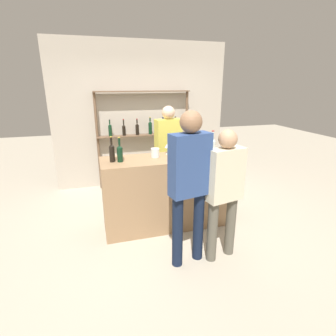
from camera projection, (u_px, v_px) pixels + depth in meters
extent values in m
plane|color=#B2A893|center=(168.00, 223.00, 3.96)|extent=(16.00, 16.00, 0.00)
cube|color=#997551|center=(168.00, 192.00, 3.80)|extent=(1.85, 0.61, 1.04)
cube|color=#B2A899|center=(142.00, 115.00, 5.26)|extent=(3.45, 0.12, 2.80)
cylinder|color=brown|center=(98.00, 142.00, 5.01)|extent=(0.05, 0.05, 1.88)
cylinder|color=brown|center=(186.00, 137.00, 5.48)|extent=(0.05, 0.05, 1.88)
cube|color=brown|center=(143.00, 91.00, 4.95)|extent=(1.85, 0.18, 0.02)
cube|color=brown|center=(144.00, 135.00, 5.21)|extent=(1.85, 0.18, 0.02)
cylinder|color=black|center=(110.00, 131.00, 5.01)|extent=(0.07, 0.07, 0.20)
cone|color=black|center=(110.00, 125.00, 4.97)|extent=(0.07, 0.07, 0.03)
cylinder|color=black|center=(110.00, 122.00, 4.95)|extent=(0.03, 0.03, 0.07)
cylinder|color=black|center=(109.00, 120.00, 4.94)|extent=(0.03, 0.03, 0.01)
cylinder|color=black|center=(124.00, 131.00, 5.08)|extent=(0.06, 0.06, 0.18)
cone|color=black|center=(124.00, 125.00, 5.05)|extent=(0.06, 0.06, 0.03)
cylinder|color=black|center=(123.00, 122.00, 5.03)|extent=(0.02, 0.02, 0.10)
cylinder|color=maroon|center=(123.00, 119.00, 5.01)|extent=(0.03, 0.03, 0.01)
cylinder|color=black|center=(137.00, 130.00, 5.15)|extent=(0.07, 0.07, 0.19)
cone|color=black|center=(137.00, 124.00, 5.11)|extent=(0.07, 0.07, 0.03)
cylinder|color=black|center=(137.00, 121.00, 5.09)|extent=(0.03, 0.03, 0.08)
cylinder|color=maroon|center=(137.00, 119.00, 5.08)|extent=(0.03, 0.03, 0.01)
cylinder|color=black|center=(150.00, 129.00, 5.21)|extent=(0.07, 0.07, 0.22)
cone|color=black|center=(150.00, 122.00, 5.17)|extent=(0.07, 0.07, 0.03)
cylinder|color=black|center=(150.00, 120.00, 5.15)|extent=(0.03, 0.03, 0.07)
cylinder|color=gold|center=(150.00, 117.00, 5.14)|extent=(0.03, 0.03, 0.01)
cylinder|color=#0F1956|center=(163.00, 129.00, 5.29)|extent=(0.08, 0.08, 0.18)
cone|color=#0F1956|center=(163.00, 124.00, 5.25)|extent=(0.08, 0.08, 0.03)
cylinder|color=#0F1956|center=(163.00, 120.00, 5.23)|extent=(0.03, 0.03, 0.10)
cylinder|color=black|center=(163.00, 117.00, 5.21)|extent=(0.03, 0.03, 0.01)
cylinder|color=brown|center=(175.00, 128.00, 5.35)|extent=(0.08, 0.08, 0.19)
cone|color=brown|center=(175.00, 123.00, 5.32)|extent=(0.08, 0.08, 0.03)
cylinder|color=brown|center=(175.00, 120.00, 5.30)|extent=(0.03, 0.03, 0.10)
cylinder|color=#232328|center=(175.00, 117.00, 5.28)|extent=(0.03, 0.03, 0.01)
cylinder|color=black|center=(112.00, 154.00, 3.41)|extent=(0.07, 0.07, 0.21)
cone|color=black|center=(111.00, 145.00, 3.37)|extent=(0.07, 0.07, 0.03)
cylinder|color=black|center=(111.00, 141.00, 3.35)|extent=(0.03, 0.03, 0.09)
cylinder|color=gold|center=(111.00, 137.00, 3.34)|extent=(0.03, 0.03, 0.01)
cylinder|color=black|center=(120.00, 155.00, 3.41)|extent=(0.07, 0.07, 0.19)
cone|color=black|center=(119.00, 147.00, 3.38)|extent=(0.07, 0.07, 0.03)
cylinder|color=black|center=(119.00, 142.00, 3.36)|extent=(0.03, 0.03, 0.10)
cylinder|color=gold|center=(119.00, 137.00, 3.34)|extent=(0.03, 0.03, 0.01)
cylinder|color=#0F1956|center=(197.00, 149.00, 3.70)|extent=(0.09, 0.09, 0.19)
cone|color=#0F1956|center=(197.00, 141.00, 3.66)|extent=(0.09, 0.09, 0.04)
cylinder|color=#0F1956|center=(198.00, 137.00, 3.64)|extent=(0.03, 0.03, 0.09)
cylinder|color=#232328|center=(198.00, 133.00, 3.62)|extent=(0.04, 0.04, 0.01)
cylinder|color=black|center=(183.00, 151.00, 3.53)|extent=(0.07, 0.07, 0.22)
cone|color=black|center=(184.00, 142.00, 3.49)|extent=(0.07, 0.07, 0.03)
cylinder|color=black|center=(184.00, 138.00, 3.47)|extent=(0.03, 0.03, 0.08)
cylinder|color=maroon|center=(184.00, 135.00, 3.46)|extent=(0.03, 0.03, 0.01)
cylinder|color=silver|center=(212.00, 148.00, 3.77)|extent=(0.09, 0.09, 0.19)
cone|color=silver|center=(213.00, 140.00, 3.73)|extent=(0.09, 0.09, 0.04)
cylinder|color=silver|center=(213.00, 135.00, 3.71)|extent=(0.03, 0.03, 0.10)
cylinder|color=maroon|center=(213.00, 131.00, 3.69)|extent=(0.04, 0.04, 0.01)
cylinder|color=silver|center=(168.00, 154.00, 3.81)|extent=(0.06, 0.06, 0.00)
cylinder|color=silver|center=(168.00, 151.00, 3.79)|extent=(0.01, 0.01, 0.09)
cone|color=silver|center=(168.00, 145.00, 3.77)|extent=(0.09, 0.09, 0.06)
cylinder|color=silver|center=(155.00, 153.00, 3.64)|extent=(0.12, 0.12, 0.12)
sphere|color=tan|center=(156.00, 155.00, 3.70)|extent=(0.02, 0.02, 0.02)
sphere|color=tan|center=(156.00, 155.00, 3.67)|extent=(0.02, 0.02, 0.02)
sphere|color=tan|center=(153.00, 156.00, 3.64)|extent=(0.02, 0.02, 0.02)
sphere|color=tan|center=(155.00, 153.00, 3.61)|extent=(0.02, 0.02, 0.02)
sphere|color=tan|center=(155.00, 154.00, 3.62)|extent=(0.02, 0.02, 0.02)
sphere|color=tan|center=(154.00, 155.00, 3.64)|extent=(0.02, 0.02, 0.02)
cylinder|color=#121C33|center=(198.00, 226.00, 3.06)|extent=(0.12, 0.12, 0.86)
cylinder|color=#121C33|center=(177.00, 232.00, 2.94)|extent=(0.12, 0.12, 0.86)
cube|color=navy|center=(190.00, 165.00, 2.76)|extent=(0.46, 0.27, 0.68)
sphere|color=#936B4C|center=(191.00, 122.00, 2.62)|extent=(0.23, 0.23, 0.23)
cylinder|color=#575347|center=(230.00, 226.00, 3.16)|extent=(0.12, 0.12, 0.76)
cylinder|color=#575347|center=(212.00, 231.00, 3.04)|extent=(0.12, 0.12, 0.76)
cube|color=beige|center=(225.00, 175.00, 2.89)|extent=(0.45, 0.27, 0.60)
sphere|color=tan|center=(228.00, 139.00, 2.77)|extent=(0.20, 0.20, 0.20)
cylinder|color=brown|center=(161.00, 179.00, 4.64)|extent=(0.12, 0.12, 0.81)
cylinder|color=brown|center=(175.00, 177.00, 4.75)|extent=(0.12, 0.12, 0.81)
cube|color=#D1C64C|center=(168.00, 138.00, 4.47)|extent=(0.47, 0.25, 0.64)
sphere|color=#DBB293|center=(168.00, 112.00, 4.33)|extent=(0.22, 0.22, 0.22)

